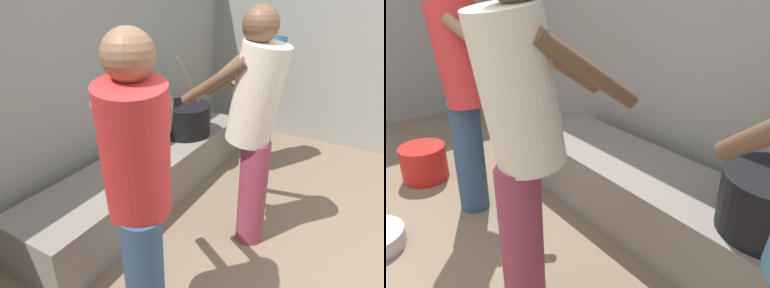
{
  "view_description": "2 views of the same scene",
  "coord_description": "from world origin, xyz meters",
  "views": [
    {
      "loc": [
        -1.47,
        0.2,
        1.74
      ],
      "look_at": [
        0.57,
        1.41,
        0.64
      ],
      "focal_mm": 31.7,
      "sensor_mm": 36.0,
      "label": 1
    },
    {
      "loc": [
        1.83,
        0.2,
        1.55
      ],
      "look_at": [
        0.26,
        1.4,
        0.67
      ],
      "focal_mm": 36.18,
      "sensor_mm": 36.0,
      "label": 2
    }
  ],
  "objects": [
    {
      "name": "block_enclosure_rear",
      "position": [
        0.0,
        2.39,
        1.14
      ],
      "size": [
        5.67,
        0.2,
        2.27
      ],
      "primitive_type": "cube",
      "color": "gray",
      "rests_on": "ground_plane"
    },
    {
      "name": "hearth_ledge",
      "position": [
        0.61,
        1.87,
        0.21
      ],
      "size": [
        2.52,
        0.6,
        0.42
      ],
      "primitive_type": "cube",
      "color": "slate",
      "rests_on": "ground_plane"
    },
    {
      "name": "cooking_pot_main",
      "position": [
        1.18,
        1.85,
        0.57
      ],
      "size": [
        0.5,
        0.5,
        0.75
      ],
      "color": "black",
      "rests_on": "hearth_ledge"
    },
    {
      "name": "cook_in_cream_shirt",
      "position": [
        0.52,
        0.91,
        0.95
      ],
      "size": [
        0.38,
        0.71,
        1.66
      ],
      "color": "#8C3347",
      "rests_on": "ground_plane"
    },
    {
      "name": "cook_in_blue_shirt",
      "position": [
        1.6,
        1.23,
        0.89
      ],
      "size": [
        0.72,
        0.62,
        1.56
      ],
      "color": "#4C4238",
      "rests_on": "ground_plane"
    },
    {
      "name": "cook_in_red_shirt",
      "position": [
        -0.47,
        1.07,
        0.93
      ],
      "size": [
        0.73,
        0.65,
        1.62
      ],
      "color": "navy",
      "rests_on": "ground_plane"
    }
  ]
}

